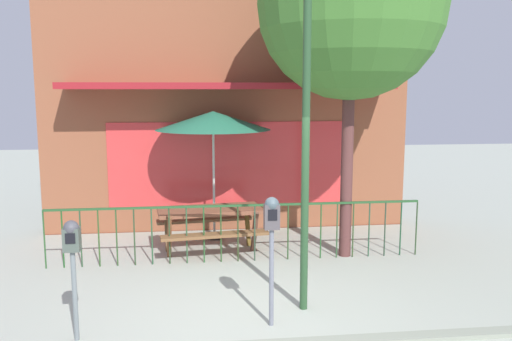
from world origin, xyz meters
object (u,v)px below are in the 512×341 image
object	(u,v)px
street_tree	(351,6)
street_lamp	(306,99)
parking_meter_far	(72,248)
parking_meter_near	(272,227)
patio_umbrella	(213,121)
picnic_table_left	(210,217)

from	to	relation	value
street_tree	street_lamp	distance (m)	2.83
parking_meter_far	parking_meter_near	bearing A→B (deg)	3.15
street_tree	street_lamp	xyz separation A→B (m)	(-1.17, -2.13, -1.45)
parking_meter_near	street_tree	size ratio (longest dim) A/B	0.28
patio_umbrella	street_lamp	size ratio (longest dim) A/B	0.58
street_lamp	patio_umbrella	bearing A→B (deg)	106.31
picnic_table_left	street_lamp	bearing A→B (deg)	-67.04
patio_umbrella	street_lamp	world-z (taller)	street_lamp
parking_meter_far	street_lamp	size ratio (longest dim) A/B	0.33
picnic_table_left	parking_meter_far	size ratio (longest dim) A/B	1.39
patio_umbrella	street_tree	bearing A→B (deg)	-31.77
patio_umbrella	picnic_table_left	bearing A→B (deg)	-97.18
picnic_table_left	street_lamp	size ratio (longest dim) A/B	0.46
patio_umbrella	parking_meter_far	world-z (taller)	patio_umbrella
picnic_table_left	street_tree	bearing A→B (deg)	-12.92
picnic_table_left	parking_meter_near	bearing A→B (deg)	-78.41
patio_umbrella	street_tree	distance (m)	3.21
picnic_table_left	patio_umbrella	size ratio (longest dim) A/B	0.80
patio_umbrella	street_tree	world-z (taller)	street_tree
parking_meter_near	parking_meter_far	distance (m)	2.27
parking_meter_near	street_tree	distance (m)	4.25
picnic_table_left	street_lamp	world-z (taller)	street_lamp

